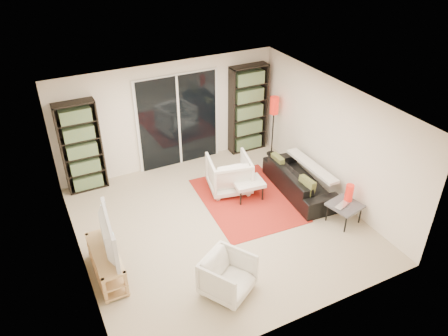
{
  "coord_description": "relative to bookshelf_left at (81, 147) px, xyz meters",
  "views": [
    {
      "loc": [
        -2.83,
        -5.84,
        5.22
      ],
      "look_at": [
        0.25,
        0.3,
        1.0
      ],
      "focal_mm": 35.0,
      "sensor_mm": 36.0,
      "label": 1
    }
  ],
  "objects": [
    {
      "name": "floor",
      "position": [
        1.95,
        -2.33,
        -0.98
      ],
      "size": [
        5.0,
        5.0,
        0.0
      ],
      "primitive_type": "plane",
      "color": "beige",
      "rests_on": "ground"
    },
    {
      "name": "wall_back",
      "position": [
        1.95,
        0.17,
        0.22
      ],
      "size": [
        5.0,
        0.02,
        2.4
      ],
      "primitive_type": "cube",
      "color": "white",
      "rests_on": "ground"
    },
    {
      "name": "wall_front",
      "position": [
        1.95,
        -4.83,
        0.22
      ],
      "size": [
        5.0,
        0.02,
        2.4
      ],
      "primitive_type": "cube",
      "color": "white",
      "rests_on": "ground"
    },
    {
      "name": "wall_left",
      "position": [
        -0.55,
        -2.33,
        0.22
      ],
      "size": [
        0.02,
        5.0,
        2.4
      ],
      "primitive_type": "cube",
      "color": "white",
      "rests_on": "ground"
    },
    {
      "name": "wall_right",
      "position": [
        4.45,
        -2.33,
        0.22
      ],
      "size": [
        0.02,
        5.0,
        2.4
      ],
      "primitive_type": "cube",
      "color": "white",
      "rests_on": "ground"
    },
    {
      "name": "ceiling",
      "position": [
        1.95,
        -2.33,
        1.42
      ],
      "size": [
        5.0,
        5.0,
        0.02
      ],
      "primitive_type": "cube",
      "color": "white",
      "rests_on": "wall_back"
    },
    {
      "name": "sliding_door",
      "position": [
        2.15,
        0.13,
        0.07
      ],
      "size": [
        1.92,
        0.08,
        2.16
      ],
      "color": "white",
      "rests_on": "ground"
    },
    {
      "name": "bookshelf_left",
      "position": [
        0.0,
        0.0,
        0.0
      ],
      "size": [
        0.8,
        0.3,
        1.95
      ],
      "color": "black",
      "rests_on": "ground"
    },
    {
      "name": "bookshelf_right",
      "position": [
        3.85,
        -0.0,
        0.07
      ],
      "size": [
        0.9,
        0.3,
        2.1
      ],
      "color": "black",
      "rests_on": "ground"
    },
    {
      "name": "tv_stand",
      "position": [
        -0.25,
        -2.73,
        -0.71
      ],
      "size": [
        0.39,
        1.21,
        0.5
      ],
      "color": "#E7B483",
      "rests_on": "floor"
    },
    {
      "name": "tv",
      "position": [
        -0.23,
        -2.73,
        -0.15
      ],
      "size": [
        0.25,
        1.14,
        0.65
      ],
      "primitive_type": "imported",
      "rotation": [
        0.0,
        0.0,
        1.48
      ],
      "color": "black",
      "rests_on": "tv_stand"
    },
    {
      "name": "rug",
      "position": [
        2.79,
        -1.9,
        -0.97
      ],
      "size": [
        1.83,
        2.4,
        0.01
      ],
      "primitive_type": "cube",
      "rotation": [
        0.0,
        0.0,
        -0.06
      ],
      "color": "#AD2419",
      "rests_on": "floor"
    },
    {
      "name": "sofa",
      "position": [
        3.91,
        -2.12,
        -0.69
      ],
      "size": [
        0.91,
        1.99,
        0.56
      ],
      "primitive_type": "imported",
      "rotation": [
        0.0,
        0.0,
        1.49
      ],
      "color": "black",
      "rests_on": "floor"
    },
    {
      "name": "armchair_back",
      "position": [
        2.64,
        -1.39,
        -0.59
      ],
      "size": [
        0.99,
        1.01,
        0.77
      ],
      "primitive_type": "imported",
      "rotation": [
        0.0,
        0.0,
        2.93
      ],
      "color": "white",
      "rests_on": "floor"
    },
    {
      "name": "armchair_front",
      "position": [
        1.33,
        -3.9,
        -0.65
      ],
      "size": [
        0.97,
        0.98,
        0.65
      ],
      "primitive_type": "imported",
      "rotation": [
        0.0,
        0.0,
        0.55
      ],
      "color": "white",
      "rests_on": "floor"
    },
    {
      "name": "ottoman",
      "position": [
        2.85,
        -1.83,
        -0.63
      ],
      "size": [
        0.65,
        0.56,
        0.4
      ],
      "color": "white",
      "rests_on": "floor"
    },
    {
      "name": "side_table",
      "position": [
        4.07,
        -3.33,
        -0.61
      ],
      "size": [
        0.65,
        0.65,
        0.4
      ],
      "color": "#4F4E54",
      "rests_on": "floor"
    },
    {
      "name": "laptop",
      "position": [
        4.0,
        -3.38,
        -0.56
      ],
      "size": [
        0.37,
        0.3,
        0.03
      ],
      "primitive_type": "imported",
      "rotation": [
        0.0,
        0.0,
        0.33
      ],
      "color": "silver",
      "rests_on": "side_table"
    },
    {
      "name": "table_lamp",
      "position": [
        4.21,
        -3.24,
        -0.41
      ],
      "size": [
        0.15,
        0.15,
        0.34
      ],
      "primitive_type": "cylinder",
      "color": "red",
      "rests_on": "side_table"
    },
    {
      "name": "floor_lamp",
      "position": [
        4.23,
        -0.52,
        0.16
      ],
      "size": [
        0.22,
        0.22,
        1.47
      ],
      "color": "black",
      "rests_on": "floor"
    }
  ]
}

